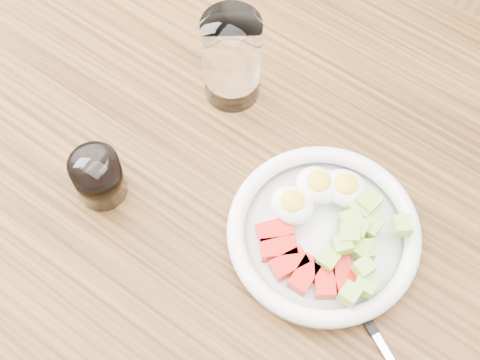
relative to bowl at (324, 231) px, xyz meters
name	(u,v)px	position (x,y,z in m)	size (l,w,h in m)	color
ground	(241,342)	(-0.11, -0.02, -0.79)	(4.00, 4.00, 0.00)	brown
dining_table	(242,230)	(-0.11, -0.02, -0.12)	(1.50, 0.90, 0.77)	brown
bowl	(324,231)	(0.00, 0.00, 0.00)	(0.24, 0.24, 0.06)	white
fork	(367,320)	(0.10, -0.06, -0.02)	(0.16, 0.10, 0.01)	black
water_glass	(232,59)	(-0.22, 0.11, 0.05)	(0.08, 0.08, 0.14)	white
coffee_glass	(98,177)	(-0.27, -0.11, 0.01)	(0.06, 0.06, 0.07)	white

